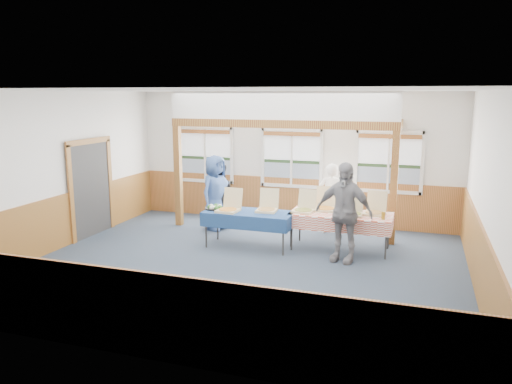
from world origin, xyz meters
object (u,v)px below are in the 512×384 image
table_right (341,216)px  man_blue (215,192)px  person_grey (344,212)px  woman_black (219,195)px  woman_white (331,198)px  table_left (249,214)px

table_right → man_blue: man_blue is taller
person_grey → woman_black: bearing=166.9°
woman_white → person_grey: size_ratio=0.84×
woman_black → person_grey: person_grey is taller
woman_white → woman_black: woman_white is taller
man_blue → table_left: bearing=-116.4°
woman_white → table_right: bearing=96.1°
woman_white → woman_black: 2.64m
table_right → person_grey: bearing=-93.2°
table_right → woman_white: woman_white is taller
table_left → table_right: (1.83, 0.44, 0.01)m
woman_black → man_blue: man_blue is taller
table_right → woman_black: woman_black is taller
table_right → person_grey: (0.16, -0.70, 0.25)m
man_blue → person_grey: 3.47m
person_grey → woman_white: bearing=120.0°
person_grey → table_right: bearing=115.6°
man_blue → person_grey: (3.19, -1.36, 0.08)m
table_right → woman_white: size_ratio=1.37×
woman_white → person_grey: (0.57, -1.89, 0.15)m
table_left → woman_black: 1.79m
woman_black → man_blue: bearing=77.4°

